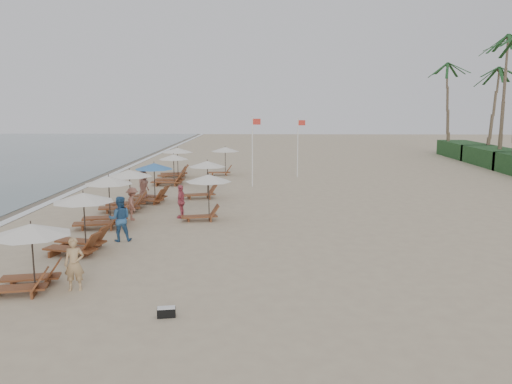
{
  "coord_description": "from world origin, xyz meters",
  "views": [
    {
      "loc": [
        1.44,
        -18.78,
        5.57
      ],
      "look_at": [
        0.77,
        6.59,
        1.3
      ],
      "focal_mm": 36.67,
      "sensor_mm": 36.0,
      "label": 1
    }
  ],
  "objects_px": {
    "beachgoer_near": "(74,264)",
    "flag_pole_near": "(253,148)",
    "lounger_station_3": "(125,191)",
    "lounger_station_1": "(79,223)",
    "lounger_station_5": "(170,171)",
    "lounger_station_0": "(27,253)",
    "inland_station_0": "(205,190)",
    "lounger_station_2": "(104,204)",
    "duffel_bag": "(166,312)",
    "inland_station_1": "(204,175)",
    "beachgoer_far_a": "(181,201)",
    "beachgoer_far_b": "(143,186)",
    "beachgoer_mid_b": "(133,204)",
    "inland_station_2": "(223,157)",
    "lounger_station_4": "(151,183)",
    "lounger_station_6": "(174,163)",
    "beachgoer_mid_a": "(120,219)"
  },
  "relations": [
    {
      "from": "lounger_station_3",
      "to": "lounger_station_6",
      "type": "bearing_deg",
      "value": 88.37
    },
    {
      "from": "inland_station_2",
      "to": "beachgoer_near",
      "type": "bearing_deg",
      "value": -94.77
    },
    {
      "from": "beachgoer_mid_b",
      "to": "duffel_bag",
      "type": "bearing_deg",
      "value": 179.07
    },
    {
      "from": "lounger_station_1",
      "to": "lounger_station_4",
      "type": "height_order",
      "value": "lounger_station_1"
    },
    {
      "from": "lounger_station_1",
      "to": "lounger_station_2",
      "type": "bearing_deg",
      "value": 95.15
    },
    {
      "from": "inland_station_0",
      "to": "flag_pole_near",
      "type": "height_order",
      "value": "flag_pole_near"
    },
    {
      "from": "lounger_station_4",
      "to": "inland_station_1",
      "type": "bearing_deg",
      "value": 26.43
    },
    {
      "from": "lounger_station_2",
      "to": "lounger_station_5",
      "type": "height_order",
      "value": "lounger_station_2"
    },
    {
      "from": "beachgoer_far_a",
      "to": "duffel_bag",
      "type": "bearing_deg",
      "value": 10.98
    },
    {
      "from": "lounger_station_0",
      "to": "beachgoer_near",
      "type": "relative_size",
      "value": 1.55
    },
    {
      "from": "lounger_station_2",
      "to": "beachgoer_far_b",
      "type": "xyz_separation_m",
      "value": [
        0.27,
        6.43,
        -0.18
      ]
    },
    {
      "from": "beachgoer_far_b",
      "to": "duffel_bag",
      "type": "bearing_deg",
      "value": -148.99
    },
    {
      "from": "lounger_station_4",
      "to": "beachgoer_far_b",
      "type": "height_order",
      "value": "lounger_station_4"
    },
    {
      "from": "lounger_station_2",
      "to": "inland_station_1",
      "type": "bearing_deg",
      "value": 63.72
    },
    {
      "from": "beachgoer_near",
      "to": "inland_station_2",
      "type": "bearing_deg",
      "value": 76.3
    },
    {
      "from": "lounger_station_6",
      "to": "beachgoer_mid_b",
      "type": "height_order",
      "value": "lounger_station_6"
    },
    {
      "from": "beachgoer_far_b",
      "to": "flag_pole_near",
      "type": "height_order",
      "value": "flag_pole_near"
    },
    {
      "from": "inland_station_1",
      "to": "beachgoer_mid_b",
      "type": "bearing_deg",
      "value": -114.07
    },
    {
      "from": "lounger_station_1",
      "to": "lounger_station_5",
      "type": "distance_m",
      "value": 16.91
    },
    {
      "from": "lounger_station_0",
      "to": "lounger_station_1",
      "type": "distance_m",
      "value": 4.18
    },
    {
      "from": "lounger_station_0",
      "to": "inland_station_0",
      "type": "bearing_deg",
      "value": 67.01
    },
    {
      "from": "beachgoer_near",
      "to": "inland_station_1",
      "type": "bearing_deg",
      "value": 74.06
    },
    {
      "from": "inland_station_1",
      "to": "duffel_bag",
      "type": "bearing_deg",
      "value": -86.11
    },
    {
      "from": "inland_station_2",
      "to": "beachgoer_near",
      "type": "xyz_separation_m",
      "value": [
        -2.18,
        -26.17,
        -0.65
      ]
    },
    {
      "from": "lounger_station_6",
      "to": "flag_pole_near",
      "type": "relative_size",
      "value": 0.58
    },
    {
      "from": "inland_station_2",
      "to": "lounger_station_5",
      "type": "bearing_deg",
      "value": -122.64
    },
    {
      "from": "beachgoer_far_b",
      "to": "lounger_station_0",
      "type": "bearing_deg",
      "value": -164.17
    },
    {
      "from": "lounger_station_5",
      "to": "beachgoer_far_a",
      "type": "height_order",
      "value": "lounger_station_5"
    },
    {
      "from": "inland_station_1",
      "to": "beachgoer_far_b",
      "type": "relative_size",
      "value": 1.52
    },
    {
      "from": "inland_station_1",
      "to": "beachgoer_far_b",
      "type": "height_order",
      "value": "inland_station_1"
    },
    {
      "from": "beachgoer_far_a",
      "to": "flag_pole_near",
      "type": "bearing_deg",
      "value": 165.49
    },
    {
      "from": "lounger_station_4",
      "to": "duffel_bag",
      "type": "bearing_deg",
      "value": -75.93
    },
    {
      "from": "beachgoer_near",
      "to": "flag_pole_near",
      "type": "distance_m",
      "value": 20.96
    },
    {
      "from": "lounger_station_6",
      "to": "beachgoer_far_a",
      "type": "relative_size",
      "value": 1.67
    },
    {
      "from": "lounger_station_4",
      "to": "beachgoer_mid_a",
      "type": "bearing_deg",
      "value": -85.49
    },
    {
      "from": "inland_station_1",
      "to": "beachgoer_far_a",
      "type": "bearing_deg",
      "value": -94.58
    },
    {
      "from": "beachgoer_near",
      "to": "lounger_station_3",
      "type": "bearing_deg",
      "value": 89.37
    },
    {
      "from": "lounger_station_5",
      "to": "inland_station_0",
      "type": "bearing_deg",
      "value": -71.01
    },
    {
      "from": "lounger_station_6",
      "to": "inland_station_0",
      "type": "bearing_deg",
      "value": -74.16
    },
    {
      "from": "lounger_station_2",
      "to": "beachgoer_far_b",
      "type": "distance_m",
      "value": 6.44
    },
    {
      "from": "lounger_station_1",
      "to": "lounger_station_0",
      "type": "bearing_deg",
      "value": -90.54
    },
    {
      "from": "beachgoer_mid_a",
      "to": "lounger_station_0",
      "type": "bearing_deg",
      "value": 66.2
    },
    {
      "from": "lounger_station_5",
      "to": "lounger_station_4",
      "type": "bearing_deg",
      "value": -88.64
    },
    {
      "from": "inland_station_1",
      "to": "beachgoer_near",
      "type": "relative_size",
      "value": 1.65
    },
    {
      "from": "inland_station_0",
      "to": "duffel_bag",
      "type": "distance_m",
      "value": 11.83
    },
    {
      "from": "inland_station_1",
      "to": "duffel_bag",
      "type": "relative_size",
      "value": 5.19
    },
    {
      "from": "lounger_station_2",
      "to": "flag_pole_near",
      "type": "relative_size",
      "value": 0.56
    },
    {
      "from": "inland_station_0",
      "to": "beachgoer_far_b",
      "type": "distance_m",
      "value": 6.57
    },
    {
      "from": "inland_station_2",
      "to": "beachgoer_far_b",
      "type": "height_order",
      "value": "inland_station_2"
    },
    {
      "from": "lounger_station_4",
      "to": "lounger_station_3",
      "type": "bearing_deg",
      "value": -108.67
    }
  ]
}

